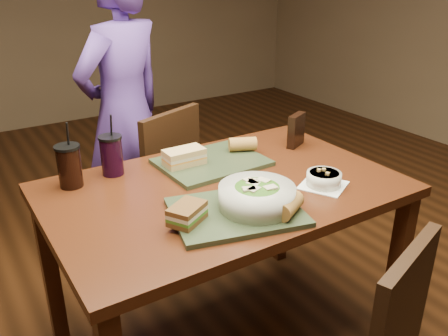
{
  "coord_description": "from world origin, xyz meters",
  "views": [
    {
      "loc": [
        -0.86,
        -1.35,
        1.52
      ],
      "look_at": [
        0.0,
        0.0,
        0.82
      ],
      "focal_mm": 38.0,
      "sensor_mm": 36.0,
      "label": 1
    }
  ],
  "objects": [
    {
      "name": "dining_table",
      "position": [
        0.0,
        0.0,
        0.66
      ],
      "size": [
        1.3,
        0.85,
        0.75
      ],
      "color": "#431D0D",
      "rests_on": "ground"
    },
    {
      "name": "chair_far",
      "position": [
        0.06,
        0.67,
        0.49
      ],
      "size": [
        0.49,
        0.5,
        0.88
      ],
      "color": "black",
      "rests_on": "ground"
    },
    {
      "name": "diner",
      "position": [
        -0.02,
        0.95,
        0.79
      ],
      "size": [
        0.68,
        0.57,
        1.57
      ],
      "primitive_type": "imported",
      "rotation": [
        0.0,
        0.0,
        3.54
      ],
      "color": "#523189",
      "rests_on": "ground"
    },
    {
      "name": "tray_near",
      "position": [
        -0.09,
        -0.21,
        0.76
      ],
      "size": [
        0.48,
        0.41,
        0.02
      ],
      "primitive_type": "cube",
      "rotation": [
        0.0,
        0.0,
        -0.24
      ],
      "color": "#2C3721",
      "rests_on": "dining_table"
    },
    {
      "name": "tray_far",
      "position": [
        0.06,
        0.2,
        0.76
      ],
      "size": [
        0.43,
        0.33,
        0.02
      ],
      "primitive_type": "cube",
      "rotation": [
        0.0,
        0.0,
        0.03
      ],
      "color": "#2C3721",
      "rests_on": "dining_table"
    },
    {
      "name": "salad_bowl",
      "position": [
        -0.02,
        -0.23,
        0.81
      ],
      "size": [
        0.26,
        0.26,
        0.08
      ],
      "color": "silver",
      "rests_on": "tray_near"
    },
    {
      "name": "soup_bowl",
      "position": [
        0.31,
        -0.2,
        0.78
      ],
      "size": [
        0.21,
        0.21,
        0.06
      ],
      "color": "white",
      "rests_on": "dining_table"
    },
    {
      "name": "sandwich_near",
      "position": [
        -0.26,
        -0.19,
        0.8
      ],
      "size": [
        0.15,
        0.13,
        0.06
      ],
      "color": "#593819",
      "rests_on": "tray_near"
    },
    {
      "name": "sandwich_far",
      "position": [
        -0.05,
        0.22,
        0.8
      ],
      "size": [
        0.16,
        0.09,
        0.06
      ],
      "color": "tan",
      "rests_on": "tray_far"
    },
    {
      "name": "baguette_near",
      "position": [
        0.04,
        -0.33,
        0.8
      ],
      "size": [
        0.14,
        0.11,
        0.06
      ],
      "primitive_type": "cylinder",
      "rotation": [
        0.0,
        1.57,
        0.5
      ],
      "color": "#AD7533",
      "rests_on": "tray_near"
    },
    {
      "name": "baguette_far",
      "position": [
        0.23,
        0.22,
        0.8
      ],
      "size": [
        0.13,
        0.1,
        0.06
      ],
      "primitive_type": "cylinder",
      "rotation": [
        0.0,
        1.57,
        -0.42
      ],
      "color": "#AD7533",
      "rests_on": "tray_far"
    },
    {
      "name": "cup_cola",
      "position": [
        -0.48,
        0.3,
        0.83
      ],
      "size": [
        0.09,
        0.09,
        0.25
      ],
      "color": "black",
      "rests_on": "dining_table"
    },
    {
      "name": "cup_berry",
      "position": [
        -0.31,
        0.32,
        0.83
      ],
      "size": [
        0.09,
        0.09,
        0.24
      ],
      "color": "black",
      "rests_on": "dining_table"
    },
    {
      "name": "chip_bag",
      "position": [
        0.5,
        0.18,
        0.82
      ],
      "size": [
        0.12,
        0.08,
        0.15
      ],
      "primitive_type": "cube",
      "rotation": [
        0.0,
        0.0,
        0.44
      ],
      "color": "black",
      "rests_on": "dining_table"
    }
  ]
}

